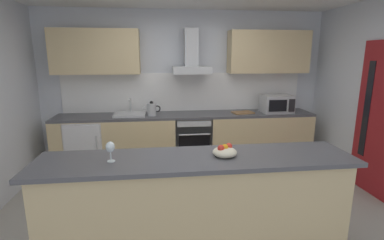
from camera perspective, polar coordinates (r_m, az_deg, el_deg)
ground at (r=3.55m, az=1.72°, el=-18.83°), size 5.85×4.91×0.02m
wall_back at (r=5.05m, az=-1.59°, el=6.54°), size 5.85×0.12×2.60m
backsplash_tile at (r=4.99m, az=-1.51°, el=5.65°), size 4.12×0.02×0.66m
counter_back at (r=4.85m, az=-1.11°, el=-3.99°), size 4.27×0.60×0.90m
counter_island at (r=2.76m, az=0.89°, el=-16.80°), size 2.84×0.64×0.96m
upper_cabinets at (r=4.79m, az=-1.38°, el=13.51°), size 4.21×0.32×0.70m
side_door at (r=4.44m, az=33.61°, el=-0.05°), size 0.08×0.85×2.05m
oven at (r=4.83m, az=0.04°, el=-3.93°), size 0.60×0.62×0.80m
refrigerator at (r=4.95m, az=-20.30°, el=-4.77°), size 0.58×0.60×0.85m
microwave at (r=5.05m, az=16.67°, el=3.14°), size 0.50×0.38×0.30m
sink at (r=4.72m, az=-12.32°, el=1.23°), size 0.50×0.40×0.26m
kettle at (r=4.64m, az=-8.10°, el=2.17°), size 0.29×0.15×0.24m
range_hood at (r=4.75m, az=-0.15°, el=12.04°), size 0.62×0.45×0.72m
wine_glass at (r=2.51m, az=-16.10°, el=-5.39°), size 0.08×0.08×0.18m
fruit_bowl at (r=2.59m, az=6.59°, el=-6.31°), size 0.22×0.22×0.12m
chopping_board at (r=4.87m, az=10.19°, el=1.48°), size 0.38×0.28×0.02m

